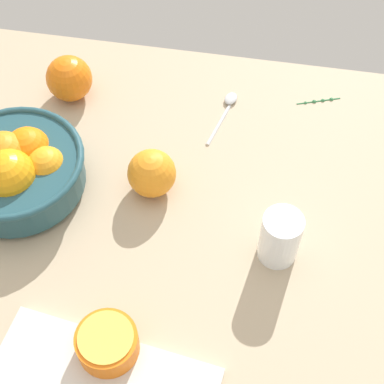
# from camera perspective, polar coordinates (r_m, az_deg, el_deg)

# --- Properties ---
(ground_plane) EXTENTS (1.22, 0.82, 0.03)m
(ground_plane) POSITION_cam_1_polar(r_m,az_deg,el_deg) (0.95, 0.65, -3.88)
(ground_plane) COLOR tan
(fruit_bowl) EXTENTS (0.23, 0.23, 0.11)m
(fruit_bowl) POSITION_cam_1_polar(r_m,az_deg,el_deg) (0.99, -16.82, 2.22)
(fruit_bowl) COLOR #234C56
(fruit_bowl) RESTS_ON ground_plane
(juice_glass) EXTENTS (0.06, 0.06, 0.09)m
(juice_glass) POSITION_cam_1_polar(r_m,az_deg,el_deg) (0.89, 8.55, -4.59)
(juice_glass) COLOR white
(juice_glass) RESTS_ON ground_plane
(orange_half_0) EXTENTS (0.09, 0.09, 0.04)m
(orange_half_0) POSITION_cam_1_polar(r_m,az_deg,el_deg) (0.82, -8.27, -14.38)
(orange_half_0) COLOR orange
(orange_half_0) RESTS_ON cutting_board
(loose_orange_1) EXTENTS (0.08, 0.08, 0.08)m
(loose_orange_1) POSITION_cam_1_polar(r_m,az_deg,el_deg) (0.95, -3.95, 1.84)
(loose_orange_1) COLOR orange
(loose_orange_1) RESTS_ON ground_plane
(loose_orange_3) EXTENTS (0.09, 0.09, 0.09)m
(loose_orange_3) POSITION_cam_1_polar(r_m,az_deg,el_deg) (1.12, -11.91, 10.81)
(loose_orange_3) COLOR orange
(loose_orange_3) RESTS_ON ground_plane
(spoon) EXTENTS (0.05, 0.14, 0.01)m
(spoon) POSITION_cam_1_polar(r_m,az_deg,el_deg) (1.10, 3.25, 8.12)
(spoon) COLOR silver
(spoon) RESTS_ON ground_plane
(herb_sprig_1) EXTENTS (0.08, 0.03, 0.01)m
(herb_sprig_1) POSITION_cam_1_polar(r_m,az_deg,el_deg) (1.14, 12.39, 8.76)
(herb_sprig_1) COLOR #337646
(herb_sprig_1) RESTS_ON ground_plane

